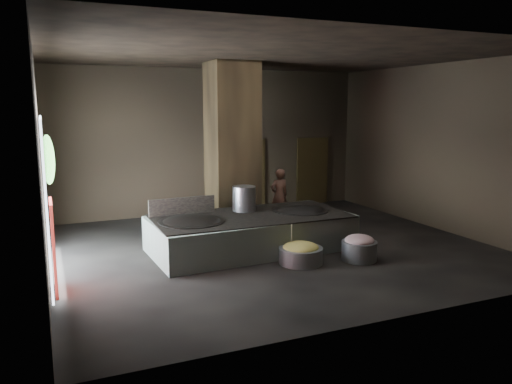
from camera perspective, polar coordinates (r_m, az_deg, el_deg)
name	(u,v)px	position (r m, az deg, el deg)	size (l,w,h in m)	color
floor	(272,249)	(12.14, 1.84, -6.54)	(10.00, 9.00, 0.10)	black
ceiling	(273,53)	(11.71, 1.97, 15.61)	(10.00, 9.00, 0.10)	black
back_wall	(212,142)	(15.93, -5.08, 5.76)	(10.00, 0.10, 4.50)	black
front_wall	(400,181)	(7.85, 16.10, 1.25)	(10.00, 0.10, 4.50)	black
left_wall	(38,164)	(10.61, -23.67, 2.95)	(0.10, 9.00, 4.50)	black
right_wall	(440,147)	(14.57, 20.27, 4.81)	(0.10, 9.00, 4.50)	black
pillar	(232,148)	(13.34, -2.74, 5.00)	(1.20, 1.20, 4.50)	black
hearth_platform	(251,233)	(11.84, -0.59, -4.68)	(4.64, 2.22, 0.81)	silver
platform_cap	(251,216)	(11.74, -0.60, -2.74)	(4.54, 2.18, 0.03)	black
wok_left	(192,225)	(11.25, -7.35, -3.72)	(1.46, 1.46, 0.40)	black
wok_left_rim	(192,222)	(11.23, -7.36, -3.38)	(1.49, 1.49, 0.05)	black
wok_right	(300,213)	(12.37, 5.11, -2.44)	(1.36, 1.36, 0.38)	black
wok_right_rim	(301,211)	(12.35, 5.11, -2.12)	(1.39, 1.39, 0.05)	black
stock_pot	(244,199)	(12.20, -1.37, -0.76)	(0.56, 0.56, 0.61)	#9FA0A6
splash_guard	(182,206)	(11.94, -8.43, -1.58)	(1.61, 0.06, 0.40)	black
cook	(279,196)	(14.56, 2.67, -0.41)	(0.57, 0.37, 1.57)	brown
veg_basin	(301,255)	(10.92, 5.14, -7.22)	(0.95, 0.95, 0.35)	gray
veg_fill	(301,248)	(10.87, 5.15, -6.34)	(0.78, 0.78, 0.24)	#8DAB53
ladle	(292,238)	(10.88, 4.09, -5.22)	(0.03, 0.03, 0.75)	#9FA0A6
meat_basin	(359,251)	(11.32, 11.71, -6.58)	(0.78, 0.78, 0.43)	gray
meat_fill	(360,240)	(11.25, 11.75, -5.42)	(0.64, 0.64, 0.25)	#AC676F
doorway_near	(248,176)	(16.37, -0.91, 1.85)	(1.18, 0.08, 2.38)	black
doorway_near_glow	(245,177)	(16.38, -1.26, 1.68)	(0.78, 0.04, 1.84)	#8C6647
doorway_far	(312,172)	(17.41, 6.43, 2.27)	(1.18, 0.08, 2.38)	black
doorway_far_glow	(317,173)	(17.64, 6.98, 2.20)	(0.81, 0.04, 1.92)	#8C6647
left_opening	(46,195)	(10.90, -22.91, -0.30)	(0.04, 4.20, 3.10)	white
pavilion_sliver	(54,247)	(9.78, -22.13, -5.84)	(0.05, 0.90, 1.70)	maroon
tree_silhouette	(48,160)	(11.91, -22.67, 3.43)	(0.28, 1.10, 1.10)	#194714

